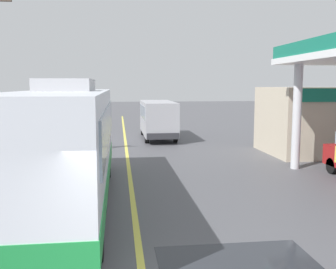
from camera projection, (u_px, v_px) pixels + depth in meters
ground at (125, 140)px, 25.02m from camera, size 120.00×120.00×0.00m
lane_divider_stripe at (127, 154)px, 20.10m from camera, size 0.16×50.00×0.01m
coach_bus_main at (64, 147)px, 11.34m from camera, size 2.60×11.04×3.69m
minibus_opposing_lane at (158, 116)px, 25.73m from camera, size 2.04×6.13×2.44m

